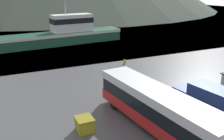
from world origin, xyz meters
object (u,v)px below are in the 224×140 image
Objects in this scene: delivery_van at (208,99)px; fishing_boat at (64,33)px; storage_bin at (85,124)px; tour_bus at (156,107)px.

delivery_van is 33.81m from fishing_boat.
delivery_van is 10.79m from storage_bin.
fishing_boat reaches higher than delivery_van.
fishing_boat is 17.86× the size of storage_bin.
tour_bus is at bearing 176.08° from delivery_van.
tour_bus is at bearing -20.38° from storage_bin.
tour_bus is 9.06× the size of storage_bin.
fishing_boat reaches higher than storage_bin.
delivery_van is at bearing -8.77° from storage_bin.
fishing_boat is 32.68m from storage_bin.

